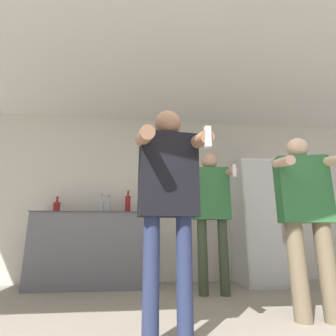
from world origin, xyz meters
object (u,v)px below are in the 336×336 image
object	(u,v)px
bottle_clear_vodka	(101,206)
bottle_tall_gin	(57,207)
bottle_short_whiskey	(128,204)
bottle_red_label	(108,207)
person_woman_foreground	(168,190)
person_spectator_back	(211,204)
person_man_side	(306,211)
refrigerator	(257,221)

from	to	relation	value
bottle_clear_vodka	bottle_tall_gin	xyz separation A→B (m)	(-0.62, 0.00, -0.02)
bottle_short_whiskey	bottle_red_label	bearing A→B (deg)	180.00
person_woman_foreground	person_spectator_back	world-z (taller)	person_spectator_back
bottle_clear_vodka	person_spectator_back	bearing A→B (deg)	-25.42
bottle_short_whiskey	bottle_clear_vodka	bearing A→B (deg)	180.00
person_woman_foreground	person_spectator_back	bearing A→B (deg)	62.95
bottle_short_whiskey	person_spectator_back	bearing A→B (deg)	-32.82
bottle_clear_vodka	person_spectator_back	distance (m)	1.59
bottle_clear_vodka	bottle_red_label	bearing A→B (deg)	0.00
bottle_tall_gin	person_spectator_back	distance (m)	2.17
bottle_red_label	person_man_side	bearing A→B (deg)	-41.47
bottle_short_whiskey	person_spectator_back	world-z (taller)	person_spectator_back
bottle_clear_vodka	bottle_short_whiskey	size ratio (longest dim) A/B	0.78
refrigerator	bottle_clear_vodka	size ratio (longest dim) A/B	6.45
person_spectator_back	bottle_clear_vodka	bearing A→B (deg)	154.58
bottle_tall_gin	person_woman_foreground	world-z (taller)	person_woman_foreground
bottle_tall_gin	bottle_clear_vodka	bearing A→B (deg)	0.00
bottle_clear_vodka	bottle_short_whiskey	world-z (taller)	bottle_short_whiskey
bottle_clear_vodka	person_man_side	size ratio (longest dim) A/B	0.17
refrigerator	person_man_side	size ratio (longest dim) A/B	1.11
refrigerator	person_spectator_back	bearing A→B (deg)	-145.35
bottle_short_whiskey	person_man_side	world-z (taller)	person_man_side
person_spectator_back	bottle_tall_gin	bearing A→B (deg)	161.60
bottle_short_whiskey	bottle_red_label	world-z (taller)	bottle_short_whiskey
bottle_short_whiskey	person_woman_foreground	bearing A→B (deg)	-79.44
bottle_clear_vodka	person_spectator_back	size ratio (longest dim) A/B	0.16
bottle_red_label	bottle_short_whiskey	bearing A→B (deg)	-0.00
person_spectator_back	person_woman_foreground	bearing A→B (deg)	-117.05
person_woman_foreground	person_man_side	xyz separation A→B (m)	(1.25, 0.33, -0.11)
person_woman_foreground	person_man_side	world-z (taller)	person_woman_foreground
bottle_clear_vodka	bottle_short_whiskey	distance (m)	0.38
refrigerator	bottle_tall_gin	world-z (taller)	refrigerator
bottle_clear_vodka	person_woman_foreground	size ratio (longest dim) A/B	0.17
refrigerator	bottle_red_label	distance (m)	2.20
bottle_short_whiskey	person_woman_foreground	world-z (taller)	person_woman_foreground
person_woman_foreground	person_man_side	distance (m)	1.30
bottle_tall_gin	bottle_red_label	world-z (taller)	same
bottle_clear_vodka	person_woman_foreground	distance (m)	2.16
bottle_short_whiskey	person_spectator_back	size ratio (longest dim) A/B	0.20
bottle_clear_vodka	person_woman_foreground	world-z (taller)	person_woman_foreground
bottle_red_label	person_spectator_back	distance (m)	1.50
refrigerator	bottle_short_whiskey	xyz separation A→B (m)	(-1.91, 0.10, 0.24)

